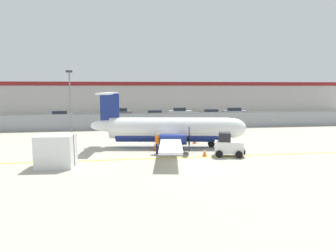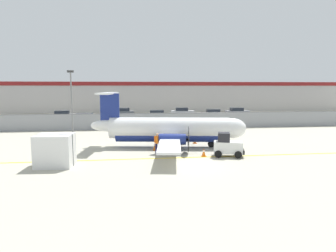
% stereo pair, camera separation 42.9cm
% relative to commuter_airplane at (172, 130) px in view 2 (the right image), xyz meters
% --- Properties ---
extents(ground_plane, '(140.00, 140.00, 0.01)m').
position_rel_commuter_airplane_xyz_m(ground_plane, '(0.05, -4.15, -1.60)').
color(ground_plane, '#B2AD99').
extents(perimeter_fence, '(98.00, 0.10, 2.10)m').
position_rel_commuter_airplane_xyz_m(perimeter_fence, '(0.05, 11.85, -0.49)').
color(perimeter_fence, gray).
rests_on(perimeter_fence, ground).
extents(parking_lot_strip, '(98.00, 17.00, 0.12)m').
position_rel_commuter_airplane_xyz_m(parking_lot_strip, '(0.05, 23.35, -1.54)').
color(parking_lot_strip, '#38383A').
rests_on(parking_lot_strip, ground).
extents(background_building, '(91.00, 8.10, 6.50)m').
position_rel_commuter_airplane_xyz_m(background_building, '(0.05, 41.84, 1.66)').
color(background_building, '#BCB7B2').
rests_on(background_building, ground).
extents(commuter_airplane, '(14.06, 16.06, 4.92)m').
position_rel_commuter_airplane_xyz_m(commuter_airplane, '(0.00, 0.00, 0.00)').
color(commuter_airplane, white).
rests_on(commuter_airplane, ground).
extents(baggage_tug, '(2.55, 1.91, 1.88)m').
position_rel_commuter_airplane_xyz_m(baggage_tug, '(3.80, -4.15, -0.75)').
color(baggage_tug, silver).
rests_on(baggage_tug, ground).
extents(ground_crew_worker, '(0.55, 0.41, 1.70)m').
position_rel_commuter_airplane_xyz_m(ground_crew_worker, '(-1.56, -2.49, -0.65)').
color(ground_crew_worker, '#191E4C').
rests_on(ground_crew_worker, ground).
extents(cargo_container, '(2.54, 2.17, 2.20)m').
position_rel_commuter_airplane_xyz_m(cargo_container, '(-8.89, -5.46, -0.50)').
color(cargo_container, silver).
rests_on(cargo_container, ground).
extents(traffic_cone_near_left, '(0.36, 0.36, 0.64)m').
position_rel_commuter_airplane_xyz_m(traffic_cone_near_left, '(4.36, 2.23, -1.29)').
color(traffic_cone_near_left, orange).
rests_on(traffic_cone_near_left, ground).
extents(traffic_cone_near_right, '(0.36, 0.36, 0.64)m').
position_rel_commuter_airplane_xyz_m(traffic_cone_near_right, '(-1.67, -1.12, -1.29)').
color(traffic_cone_near_right, orange).
rests_on(traffic_cone_near_right, ground).
extents(traffic_cone_far_left, '(0.36, 0.36, 0.64)m').
position_rel_commuter_airplane_xyz_m(traffic_cone_far_left, '(2.43, 1.50, -1.29)').
color(traffic_cone_far_left, orange).
rests_on(traffic_cone_far_left, ground).
extents(traffic_cone_far_right, '(0.36, 0.36, 0.64)m').
position_rel_commuter_airplane_xyz_m(traffic_cone_far_right, '(1.96, -3.93, -1.29)').
color(traffic_cone_far_right, orange).
rests_on(traffic_cone_far_right, ground).
extents(parked_car_0, '(4.36, 2.37, 1.58)m').
position_rel_commuter_airplane_xyz_m(parked_car_0, '(-14.33, 22.66, -0.71)').
color(parked_car_0, gray).
rests_on(parked_car_0, parking_lot_strip).
extents(parked_car_1, '(4.38, 2.40, 1.58)m').
position_rel_commuter_airplane_xyz_m(parked_car_1, '(-10.17, 17.30, -0.71)').
color(parked_car_1, '#19662D').
rests_on(parked_car_1, parking_lot_strip).
extents(parked_car_2, '(4.27, 2.15, 1.58)m').
position_rel_commuter_airplane_xyz_m(parked_car_2, '(-5.10, 27.58, -0.71)').
color(parked_car_2, slate).
rests_on(parked_car_2, parking_lot_strip).
extents(parked_car_3, '(4.28, 2.17, 1.58)m').
position_rel_commuter_airplane_xyz_m(parked_car_3, '(0.67, 21.81, -0.71)').
color(parked_car_3, slate).
rests_on(parked_car_3, parking_lot_strip).
extents(parked_car_4, '(4.38, 2.42, 1.58)m').
position_rel_commuter_airplane_xyz_m(parked_car_4, '(5.68, 26.98, -0.71)').
color(parked_car_4, silver).
rests_on(parked_car_4, parking_lot_strip).
extents(parked_car_5, '(4.36, 2.36, 1.58)m').
position_rel_commuter_airplane_xyz_m(parked_car_5, '(10.32, 22.70, -0.71)').
color(parked_car_5, black).
rests_on(parked_car_5, parking_lot_strip).
extents(parked_car_6, '(4.31, 2.25, 1.58)m').
position_rel_commuter_airplane_xyz_m(parked_car_6, '(15.57, 25.74, -0.71)').
color(parked_car_6, gray).
rests_on(parked_car_6, parking_lot_strip).
extents(apron_light_pole, '(0.70, 0.30, 7.27)m').
position_rel_commuter_airplane_xyz_m(apron_light_pole, '(-10.35, 8.94, 2.70)').
color(apron_light_pole, slate).
rests_on(apron_light_pole, ground).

